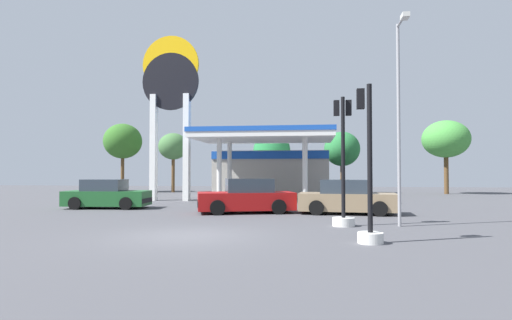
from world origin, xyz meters
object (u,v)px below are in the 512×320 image
Objects in this scene: traffic_signal_0 at (369,195)px; tree_2 at (272,151)px; car_0 at (246,197)px; tree_3 at (342,149)px; corner_streetlamp at (400,104)px; car_1 at (107,195)px; station_pole_sign at (170,96)px; tree_4 at (446,139)px; car_2 at (347,198)px; traffic_signal_1 at (343,184)px; tree_0 at (123,141)px; tree_1 at (173,147)px.

traffic_signal_0 is 27.79m from tree_2.
tree_3 is (6.03, 19.33, 3.35)m from car_0.
car_1 is at bearing 157.00° from corner_streetlamp.
tree_4 is at bearing 28.20° from station_pole_sign.
car_0 is at bearing -127.98° from tree_4.
car_0 reaches higher than car_1.
car_2 is 0.98× the size of traffic_signal_1.
tree_0 is at bearing 126.22° from traffic_signal_0.
station_pole_sign reaches higher than traffic_signal_0.
car_1 is at bearing -67.33° from tree_0.
tree_0 is at bearing 179.85° from tree_2.
station_pole_sign is 13.16m from tree_2.
tree_2 is 0.78× the size of corner_streetlamp.
corner_streetlamp reaches higher than tree_2.
tree_1 is at bearing 127.74° from car_2.
tree_0 is 30.56m from tree_4.
station_pole_sign reaches higher than tree_2.
station_pole_sign reaches higher than tree_1.
corner_streetlamp is at bearing -55.47° from tree_1.
tree_4 is at bearing 69.01° from traffic_signal_0.
traffic_signal_0 is 31.51m from tree_1.
tree_4 is at bearing 1.63° from tree_3.
car_0 is at bearing -11.03° from car_1.
traffic_signal_1 is 26.66m from tree_4.
corner_streetlamp is (-9.02, -24.08, -0.52)m from tree_4.
car_1 is at bearing -112.99° from tree_2.
car_0 is at bearing -51.40° from tree_0.
station_pole_sign is 12.49m from tree_1.
corner_streetlamp is at bearing -110.55° from tree_4.
tree_1 reaches higher than traffic_signal_0.
corner_streetlamp is (6.76, -23.56, 0.48)m from tree_2.
tree_2 is at bearing 67.01° from car_1.
tree_0 is 1.16× the size of tree_1.
tree_3 is at bearing 51.88° from car_1.
car_2 is at bearing -34.44° from station_pole_sign.
car_0 is 1.09× the size of car_1.
car_1 is (-7.92, 1.54, -0.03)m from car_0.
tree_1 is at bearing 124.53° from corner_streetlamp.
tree_1 is at bearing 107.56° from station_pole_sign.
car_1 is at bearing -82.70° from tree_1.
traffic_signal_1 is 0.82× the size of tree_1.
tree_1 is at bearing 117.67° from car_0.
tree_3 is (1.26, 19.21, 3.37)m from car_2.
tree_2 reaches higher than traffic_signal_0.
station_pole_sign reaches higher than car_2.
car_1 is 15.86m from corner_streetlamp.
tree_4 is (11.04, 24.03, 3.41)m from traffic_signal_1.
tree_2 is (9.74, -0.41, -0.52)m from tree_1.
car_0 is 1.05× the size of traffic_signal_1.
traffic_signal_1 is at bearing -94.26° from tree_3.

